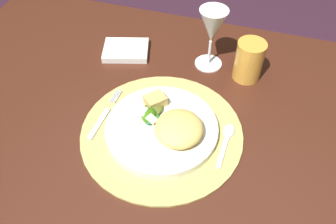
% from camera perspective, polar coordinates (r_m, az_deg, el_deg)
% --- Properties ---
extents(dining_table, '(1.30, 0.85, 0.71)m').
position_cam_1_polar(dining_table, '(0.95, -1.83, -5.13)').
color(dining_table, '#411E13').
rests_on(dining_table, ground).
extents(placemat, '(0.38, 0.38, 0.01)m').
position_cam_1_polar(placemat, '(0.80, -1.04, -3.35)').
color(placemat, tan).
rests_on(placemat, dining_table).
extents(dinner_plate, '(0.26, 0.26, 0.02)m').
position_cam_1_polar(dinner_plate, '(0.79, -1.06, -2.78)').
color(dinner_plate, white).
rests_on(dinner_plate, placemat).
extents(pasta_serving, '(0.12, 0.12, 0.04)m').
position_cam_1_polar(pasta_serving, '(0.76, 1.83, -2.74)').
color(pasta_serving, '#E6C162').
rests_on(pasta_serving, dinner_plate).
extents(salad_greens, '(0.08, 0.09, 0.03)m').
position_cam_1_polar(salad_greens, '(0.80, -2.95, -0.31)').
color(salad_greens, '#356911').
rests_on(salad_greens, dinner_plate).
extents(bread_piece, '(0.06, 0.06, 0.03)m').
position_cam_1_polar(bread_piece, '(0.82, -2.16, 1.98)').
color(bread_piece, tan).
rests_on(bread_piece, dinner_plate).
extents(fork, '(0.02, 0.17, 0.00)m').
position_cam_1_polar(fork, '(0.84, -10.59, -0.62)').
color(fork, silver).
rests_on(fork, placemat).
extents(spoon, '(0.03, 0.13, 0.01)m').
position_cam_1_polar(spoon, '(0.80, 9.73, -4.21)').
color(spoon, silver).
rests_on(spoon, placemat).
extents(napkin, '(0.15, 0.13, 0.02)m').
position_cam_1_polar(napkin, '(1.02, -6.98, 10.12)').
color(napkin, silver).
rests_on(napkin, dining_table).
extents(wine_glass, '(0.08, 0.08, 0.17)m').
position_cam_1_polar(wine_glass, '(0.91, 7.33, 13.61)').
color(wine_glass, silver).
rests_on(wine_glass, dining_table).
extents(amber_tumbler, '(0.07, 0.07, 0.11)m').
position_cam_1_polar(amber_tumbler, '(0.93, 13.24, 8.28)').
color(amber_tumbler, gold).
rests_on(amber_tumbler, dining_table).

